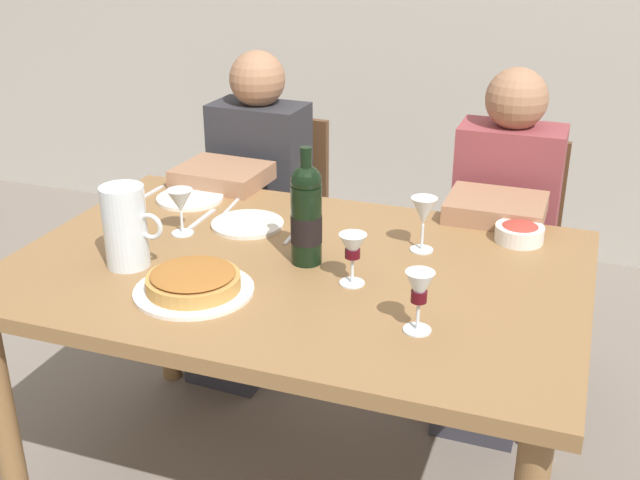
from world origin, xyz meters
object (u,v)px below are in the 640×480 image
(wine_glass_left_diner, at_px, (180,202))
(wine_glass_centre, at_px, (419,291))
(wine_bottle, at_px, (306,215))
(dinner_plate_left_setting, at_px, (248,224))
(chair_left, at_px, (275,215))
(dining_table, at_px, (296,295))
(wine_glass_right_diner, at_px, (353,249))
(diner_left, at_px, (247,207))
(water_pitcher, at_px, (126,231))
(diner_right, at_px, (499,240))
(chair_right, at_px, (505,246))
(dinner_plate_right_setting, at_px, (190,198))
(salad_bowl, at_px, (519,232))
(baked_tart, at_px, (193,282))
(wine_glass_spare, at_px, (424,213))

(wine_glass_left_diner, height_order, wine_glass_centre, wine_glass_centre)
(wine_bottle, bearing_deg, dinner_plate_left_setting, 145.43)
(wine_glass_left_diner, bearing_deg, chair_left, 94.49)
(dining_table, height_order, wine_glass_centre, wine_glass_centre)
(dining_table, bearing_deg, wine_glass_right_diner, -18.94)
(wine_glass_right_diner, relative_size, diner_left, 0.12)
(wine_bottle, distance_m, wine_glass_left_diner, 0.41)
(water_pitcher, bearing_deg, diner_right, 44.02)
(wine_glass_centre, height_order, chair_right, wine_glass_centre)
(dinner_plate_right_setting, xyz_separation_m, diner_left, (0.04, 0.34, -0.15))
(dinner_plate_left_setting, bearing_deg, wine_bottle, -34.57)
(dining_table, height_order, wine_bottle, wine_bottle)
(dining_table, distance_m, salad_bowl, 0.65)
(baked_tart, relative_size, salad_bowl, 2.17)
(dining_table, bearing_deg, chair_left, 116.14)
(wine_bottle, distance_m, wine_glass_centre, 0.44)
(wine_glass_centre, bearing_deg, diner_left, 132.76)
(wine_bottle, bearing_deg, chair_right, 64.39)
(salad_bowl, height_order, chair_right, chair_right)
(water_pitcher, relative_size, wine_glass_centre, 1.50)
(baked_tart, bearing_deg, chair_right, 61.39)
(wine_glass_left_diner, height_order, dinner_plate_right_setting, wine_glass_left_diner)
(wine_glass_right_diner, bearing_deg, wine_glass_spare, 65.24)
(dining_table, xyz_separation_m, wine_glass_centre, (0.38, -0.23, 0.19))
(wine_bottle, distance_m, wine_glass_spare, 0.32)
(baked_tart, height_order, wine_glass_right_diner, wine_glass_right_diner)
(wine_bottle, height_order, diner_left, diner_left)
(wine_glass_left_diner, xyz_separation_m, wine_glass_spare, (0.67, 0.12, 0.01))
(dinner_plate_right_setting, relative_size, chair_right, 0.24)
(salad_bowl, xyz_separation_m, chair_left, (-0.98, 0.56, -0.29))
(wine_glass_centre, height_order, dinner_plate_left_setting, wine_glass_centre)
(salad_bowl, relative_size, dinner_plate_left_setting, 0.64)
(baked_tart, xyz_separation_m, wine_glass_centre, (0.56, 0.00, 0.07))
(chair_right, bearing_deg, wine_glass_spare, 77.87)
(wine_glass_left_diner, distance_m, dinner_plate_right_setting, 0.29)
(wine_bottle, distance_m, water_pitcher, 0.47)
(wine_glass_spare, bearing_deg, chair_right, 77.61)
(wine_bottle, relative_size, diner_right, 0.27)
(baked_tart, relative_size, dinner_plate_right_setting, 1.39)
(dinner_plate_left_setting, bearing_deg, diner_right, 35.48)
(baked_tart, relative_size, wine_glass_centre, 2.03)
(chair_left, distance_m, diner_left, 0.26)
(dining_table, bearing_deg, baked_tart, -126.84)
(dinner_plate_left_setting, bearing_deg, diner_left, 115.37)
(diner_left, bearing_deg, chair_right, -162.31)
(baked_tart, distance_m, wine_glass_right_diner, 0.40)
(salad_bowl, xyz_separation_m, wine_glass_centre, (-0.16, -0.58, 0.07))
(dining_table, bearing_deg, dinner_plate_right_setting, 146.20)
(dinner_plate_left_setting, xyz_separation_m, diner_left, (-0.23, 0.48, -0.15))
(salad_bowl, bearing_deg, chair_left, 150.41)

